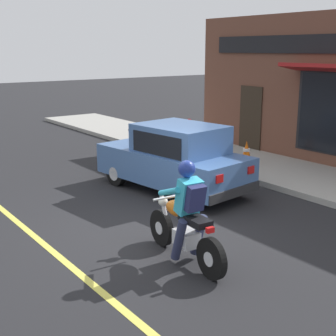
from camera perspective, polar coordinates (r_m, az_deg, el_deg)
ground_plane at (r=8.65m, az=-2.34°, el=-7.55°), size 80.00×80.00×0.00m
sidewalk_curb at (r=13.94m, az=7.88°, el=1.12°), size 2.60×22.00×0.14m
storefront_building at (r=13.38m, az=19.75°, el=8.72°), size 1.25×10.00×4.20m
motorcycle_with_rider at (r=7.20m, az=2.16°, el=-6.36°), size 0.60×2.02×1.62m
car_hatchback at (r=10.78m, az=0.78°, el=1.16°), size 2.07×3.94×1.57m
traffic_cone at (r=13.28m, az=9.54°, el=2.00°), size 0.36×0.36×0.60m
fire_hydrant at (r=15.35m, az=2.60°, el=4.36°), size 0.36×0.24×0.88m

